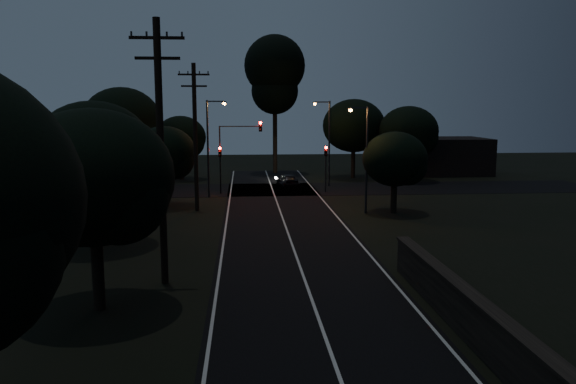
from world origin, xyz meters
TOP-DOWN VIEW (x-y plane):
  - road_surface at (0.00, 31.12)m, footprint 60.00×70.00m
  - utility_pole_mid at (-6.00, 15.00)m, footprint 2.20×0.30m
  - utility_pole_far at (-6.00, 32.00)m, footprint 2.20×0.30m
  - tree_left_b at (-7.79, 11.88)m, footprint 5.85×5.85m
  - tree_left_c at (-10.28, 21.88)m, footprint 6.17×6.17m
  - tree_left_d at (-8.33, 33.90)m, footprint 4.77×4.77m
  - tree_far_nw at (-8.82, 49.90)m, footprint 5.18×5.18m
  - tree_far_w at (-13.74, 45.85)m, footprint 7.30×7.30m
  - tree_far_ne at (9.23, 49.87)m, footprint 6.55×6.55m
  - tree_far_e at (14.21, 46.88)m, footprint 5.95×5.95m
  - tree_right_a at (8.16, 29.91)m, footprint 4.53×4.53m
  - tall_pine at (1.00, 55.00)m, footprint 6.77×6.77m
  - building_left at (-20.00, 52.00)m, footprint 10.00×8.00m
  - building_right at (20.00, 53.00)m, footprint 9.00×7.00m
  - signal_left at (-4.60, 39.99)m, footprint 0.28×0.35m
  - signal_right at (4.60, 39.99)m, footprint 0.28×0.35m
  - signal_mast at (-2.91, 39.99)m, footprint 3.70×0.35m
  - streetlight_a at (-5.31, 38.00)m, footprint 1.66×0.26m
  - streetlight_b at (5.31, 44.00)m, footprint 1.66×0.26m
  - streetlight_c at (5.83, 30.00)m, footprint 1.46×0.26m
  - car at (1.50, 44.15)m, footprint 2.17×3.72m

SIDE VIEW (x-z plane):
  - road_surface at x=0.00m, z-range 0.00..0.03m
  - car at x=1.50m, z-range 0.00..1.19m
  - building_right at x=20.00m, z-range 0.00..4.00m
  - building_left at x=-20.00m, z-range 0.00..4.40m
  - signal_left at x=-4.60m, z-range 0.79..4.89m
  - signal_right at x=4.60m, z-range 0.79..4.89m
  - tree_right_a at x=8.16m, z-range 0.85..6.61m
  - tree_left_d at x=-8.33m, z-range 0.89..6.94m
  - tree_far_nw at x=-8.82m, z-range 0.96..7.52m
  - signal_mast at x=-2.91m, z-range 1.21..7.46m
  - streetlight_c at x=5.83m, z-range 0.60..8.10m
  - streetlight_a at x=-5.31m, z-range 0.64..8.64m
  - streetlight_b at x=5.31m, z-range 0.64..8.64m
  - tree_left_b at x=-7.79m, z-range 1.11..8.54m
  - tree_far_e at x=14.21m, z-range 1.12..8.67m
  - tree_left_c at x=-10.28m, z-range 1.14..8.94m
  - tree_far_ne at x=9.23m, z-range 1.22..9.50m
  - utility_pole_far at x=-6.00m, z-range 0.23..10.73m
  - utility_pole_mid at x=-6.00m, z-range 0.24..11.24m
  - tree_far_w at x=-13.74m, z-range 1.40..10.71m
  - tall_pine at x=1.00m, z-range 3.40..18.77m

